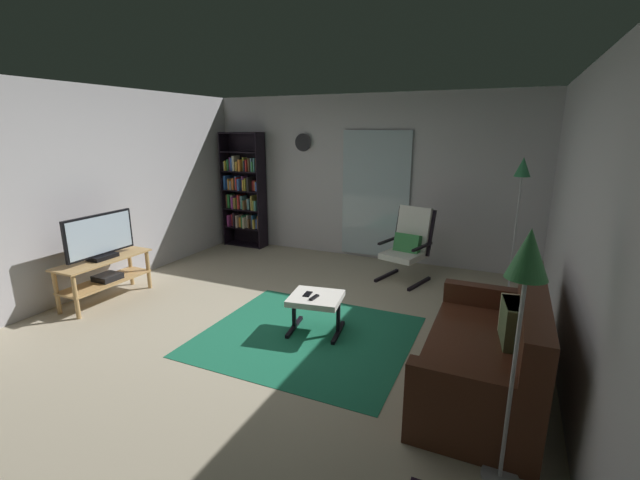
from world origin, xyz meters
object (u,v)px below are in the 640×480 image
(leather_sofa, at_px, (490,354))
(tv_remote, at_px, (314,297))
(cell_phone, at_px, (308,294))
(floor_lamp_by_sofa, at_px, (526,277))
(television, at_px, (100,238))
(bookshelf_near_tv, at_px, (244,192))
(ottoman, at_px, (316,302))
(floor_lamp_by_shelf, at_px, (521,187))
(tv_stand, at_px, (105,273))
(lounge_armchair, at_px, (408,243))
(wall_clock, at_px, (303,142))

(leather_sofa, relative_size, tv_remote, 12.33)
(cell_phone, xyz_separation_m, floor_lamp_by_sofa, (1.93, -1.28, 0.89))
(floor_lamp_by_sofa, bearing_deg, television, 167.64)
(bookshelf_near_tv, bearing_deg, ottoman, -44.79)
(television, height_order, floor_lamp_by_shelf, floor_lamp_by_shelf)
(tv_stand, xyz_separation_m, floor_lamp_by_shelf, (4.54, 2.21, 1.04))
(tv_remote, bearing_deg, leather_sofa, -4.14)
(bookshelf_near_tv, distance_m, floor_lamp_by_shelf, 4.51)
(tv_remote, bearing_deg, floor_lamp_by_shelf, 53.17)
(leather_sofa, height_order, floor_lamp_by_shelf, floor_lamp_by_shelf)
(tv_remote, xyz_separation_m, floor_lamp_by_sofa, (1.82, -1.22, 0.89))
(tv_remote, bearing_deg, ottoman, 107.88)
(lounge_armchair, bearing_deg, bookshelf_near_tv, 169.08)
(ottoman, relative_size, tv_remote, 4.08)
(leather_sofa, xyz_separation_m, floor_lamp_by_shelf, (0.11, 2.27, 1.08))
(tv_stand, relative_size, television, 1.25)
(ottoman, height_order, cell_phone, cell_phone)
(floor_lamp_by_sofa, bearing_deg, cell_phone, 146.35)
(wall_clock, bearing_deg, leather_sofa, -44.01)
(floor_lamp_by_sofa, relative_size, wall_clock, 5.41)
(television, relative_size, ottoman, 1.55)
(lounge_armchair, distance_m, wall_clock, 2.51)
(floor_lamp_by_sofa, xyz_separation_m, floor_lamp_by_shelf, (-0.02, 3.21, 0.09))
(lounge_armchair, xyz_separation_m, wall_clock, (-2.00, 0.75, 1.32))
(bookshelf_near_tv, relative_size, tv_remote, 14.00)
(tv_stand, distance_m, cell_phone, 2.65)
(leather_sofa, bearing_deg, wall_clock, 135.99)
(lounge_armchair, bearing_deg, floor_lamp_by_sofa, -67.77)
(television, xyz_separation_m, ottoman, (2.72, 0.29, -0.46))
(tv_stand, relative_size, ottoman, 1.95)
(tv_stand, height_order, floor_lamp_by_sofa, floor_lamp_by_sofa)
(leather_sofa, xyz_separation_m, wall_clock, (-3.21, 3.10, 1.53))
(floor_lamp_by_sofa, height_order, wall_clock, wall_clock)
(leather_sofa, height_order, cell_phone, leather_sofa)
(tv_stand, distance_m, television, 0.45)
(leather_sofa, distance_m, ottoman, 1.74)
(bookshelf_near_tv, bearing_deg, floor_lamp_by_shelf, -8.70)
(leather_sofa, bearing_deg, lounge_armchair, 117.31)
(tv_remote, xyz_separation_m, wall_clock, (-1.52, 2.82, 1.44))
(television, height_order, cell_phone, television)
(tv_stand, bearing_deg, bookshelf_near_tv, 87.96)
(floor_lamp_by_shelf, bearing_deg, television, -154.00)
(wall_clock, bearing_deg, floor_lamp_by_shelf, -14.00)
(television, bearing_deg, wall_clock, 68.21)
(tv_remote, relative_size, floor_lamp_by_shelf, 0.08)
(tv_stand, height_order, lounge_armchair, lounge_armchair)
(bookshelf_near_tv, xyz_separation_m, tv_remote, (2.64, -2.67, -0.57))
(leather_sofa, bearing_deg, floor_lamp_by_sofa, -82.05)
(television, xyz_separation_m, tv_remote, (2.74, 0.22, -0.38))
(lounge_armchair, distance_m, cell_phone, 2.10)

